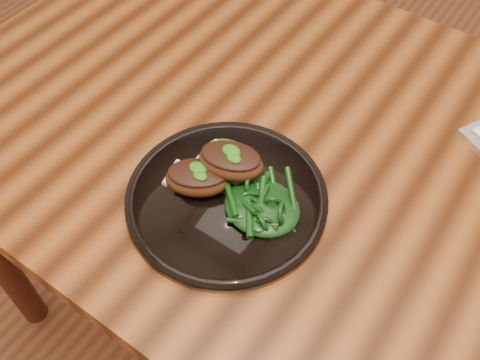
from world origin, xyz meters
name	(u,v)px	position (x,y,z in m)	size (l,w,h in m)	color
desk	(399,224)	(0.00, 0.00, 0.67)	(1.60, 0.80, 0.75)	black
plate	(227,198)	(-0.21, -0.17, 0.76)	(0.28, 0.28, 0.02)	black
lamb_chop_front	(198,178)	(-0.25, -0.18, 0.79)	(0.11, 0.10, 0.04)	#431F0D
lamb_chop_back	(231,161)	(-0.22, -0.14, 0.80)	(0.11, 0.08, 0.04)	#431F0D
herb_smear	(231,156)	(-0.25, -0.11, 0.77)	(0.09, 0.06, 0.01)	#104F08
greens_heap	(262,204)	(-0.15, -0.16, 0.78)	(0.11, 0.10, 0.04)	black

